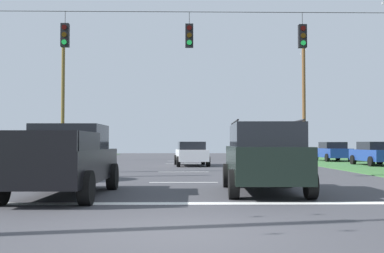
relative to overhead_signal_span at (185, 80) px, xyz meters
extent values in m
plane|color=#3D3D42|center=(-0.05, -11.48, -3.99)|extent=(120.00, 120.00, 0.00)
cube|color=white|center=(-0.05, -7.81, -3.98)|extent=(15.80, 0.45, 0.01)
cube|color=white|center=(-0.05, -1.81, -3.98)|extent=(2.50, 0.15, 0.01)
cube|color=white|center=(-0.05, 4.54, -3.98)|extent=(2.50, 0.15, 0.01)
cube|color=white|center=(-0.05, 13.81, -3.98)|extent=(2.50, 0.15, 0.01)
cube|color=white|center=(-0.05, 19.01, -3.98)|extent=(2.50, 0.15, 0.01)
cylinder|color=black|center=(-0.01, 0.00, 2.78)|extent=(18.22, 0.02, 0.02)
cylinder|color=black|center=(-4.85, 0.00, 2.53)|extent=(0.02, 0.02, 0.50)
cube|color=black|center=(-4.85, 0.00, 1.80)|extent=(0.32, 0.24, 0.95)
cylinder|color=#310503|center=(-4.85, -0.14, 2.10)|extent=(0.20, 0.04, 0.20)
cylinder|color=#352203|center=(-4.85, -0.14, 1.80)|extent=(0.20, 0.04, 0.20)
cylinder|color=green|center=(-4.85, -0.14, 1.50)|extent=(0.20, 0.04, 0.20)
cylinder|color=black|center=(0.18, 0.00, 2.53)|extent=(0.02, 0.02, 0.50)
cube|color=black|center=(0.18, 0.00, 1.80)|extent=(0.32, 0.24, 0.95)
cylinder|color=#310503|center=(0.18, -0.14, 2.10)|extent=(0.20, 0.04, 0.20)
cylinder|color=#352203|center=(0.18, -0.14, 1.80)|extent=(0.20, 0.04, 0.20)
cylinder|color=green|center=(0.18, -0.14, 1.50)|extent=(0.20, 0.04, 0.20)
cylinder|color=black|center=(4.80, 0.00, 2.53)|extent=(0.02, 0.02, 0.50)
cube|color=black|center=(4.80, 0.00, 1.80)|extent=(0.32, 0.24, 0.95)
cylinder|color=#310503|center=(4.80, -0.14, 2.10)|extent=(0.20, 0.04, 0.20)
cylinder|color=#352203|center=(4.80, -0.14, 1.80)|extent=(0.20, 0.04, 0.20)
cylinder|color=green|center=(4.80, -0.14, 1.50)|extent=(0.20, 0.04, 0.20)
cube|color=black|center=(-3.27, -6.24, -3.16)|extent=(2.07, 5.43, 0.85)
cube|color=black|center=(-3.26, -5.59, -2.39)|extent=(1.87, 1.92, 0.70)
cube|color=black|center=(-4.22, -7.58, -2.51)|extent=(0.13, 2.38, 0.45)
cube|color=black|center=(-2.34, -7.60, -2.51)|extent=(0.13, 2.38, 0.45)
cube|color=black|center=(-3.30, -8.89, -2.51)|extent=(1.96, 0.13, 0.45)
cylinder|color=black|center=(-4.24, -4.39, -3.59)|extent=(0.29, 0.80, 0.80)
cylinder|color=black|center=(-2.24, -4.42, -3.59)|extent=(0.29, 0.80, 0.80)
cylinder|color=black|center=(-2.29, -8.09, -3.59)|extent=(0.29, 0.80, 0.80)
cube|color=black|center=(2.27, -5.38, -3.13)|extent=(2.15, 4.88, 0.95)
cube|color=black|center=(2.26, -5.53, -2.33)|extent=(1.93, 3.27, 0.65)
cylinder|color=black|center=(1.41, -5.49, -1.96)|extent=(0.16, 2.72, 0.05)
cylinder|color=black|center=(3.11, -5.56, -1.96)|extent=(0.16, 2.72, 0.05)
cylinder|color=black|center=(1.36, -3.71, -3.61)|extent=(0.29, 0.77, 0.76)
cylinder|color=black|center=(3.31, -3.79, -3.61)|extent=(0.29, 0.77, 0.76)
cylinder|color=black|center=(1.23, -6.97, -3.61)|extent=(0.29, 0.77, 0.76)
cylinder|color=black|center=(3.18, -7.05, -3.61)|extent=(0.29, 0.77, 0.76)
cube|color=silver|center=(0.44, 10.99, -3.32)|extent=(2.08, 4.41, 0.70)
cube|color=black|center=(0.44, 10.99, -2.72)|extent=(1.75, 2.20, 0.50)
cylinder|color=black|center=(1.44, 9.63, -3.67)|extent=(0.26, 0.65, 0.64)
cylinder|color=black|center=(-0.36, 9.51, -3.67)|extent=(0.26, 0.65, 0.64)
cylinder|color=black|center=(1.25, 12.46, -3.67)|extent=(0.26, 0.65, 0.64)
cylinder|color=black|center=(-0.55, 12.34, -3.67)|extent=(0.26, 0.65, 0.64)
cube|color=navy|center=(12.11, 10.68, -3.32)|extent=(1.92, 4.35, 0.70)
cube|color=black|center=(12.11, 10.68, -2.72)|extent=(1.68, 2.14, 0.50)
cylinder|color=black|center=(11.25, 9.23, -3.67)|extent=(0.24, 0.65, 0.64)
cylinder|color=black|center=(12.97, 12.12, -3.67)|extent=(0.24, 0.65, 0.64)
cylinder|color=black|center=(11.17, 12.07, -3.67)|extent=(0.24, 0.65, 0.64)
cube|color=navy|center=(11.70, 17.97, -3.32)|extent=(1.88, 4.33, 0.70)
cube|color=black|center=(11.70, 17.97, -2.72)|extent=(1.66, 2.13, 0.50)
cylinder|color=black|center=(12.63, 16.57, -3.67)|extent=(0.23, 0.64, 0.64)
cylinder|color=black|center=(10.83, 16.54, -3.67)|extent=(0.23, 0.64, 0.64)
cylinder|color=black|center=(12.57, 19.41, -3.67)|extent=(0.23, 0.64, 0.64)
cylinder|color=black|center=(10.77, 19.37, -3.67)|extent=(0.23, 0.64, 0.64)
cylinder|color=#B2B7BC|center=(10.18, 4.82, 4.64)|extent=(0.08, 0.08, 0.12)
cylinder|color=brown|center=(9.72, 19.02, 1.04)|extent=(0.28, 0.28, 10.06)
cube|color=brown|center=(9.72, 19.02, 5.67)|extent=(0.12, 0.12, 2.10)
cylinder|color=#B2B7BC|center=(9.72, 19.86, 5.79)|extent=(0.08, 0.08, 0.12)
cylinder|color=#B2B7BC|center=(9.72, 18.18, 5.79)|extent=(0.08, 0.08, 0.12)
cube|color=brown|center=(9.72, 19.02, 4.77)|extent=(0.12, 0.12, 2.22)
cylinder|color=#B2B7BC|center=(9.72, 19.91, 4.89)|extent=(0.08, 0.08, 0.12)
cylinder|color=#B2B7BC|center=(9.72, 18.13, 4.89)|extent=(0.08, 0.08, 0.12)
cylinder|color=brown|center=(-10.08, 20.25, 1.11)|extent=(0.28, 0.28, 10.18)
cube|color=brown|center=(-10.08, 20.25, 5.80)|extent=(0.12, 0.12, 2.23)
cylinder|color=#B2B7BC|center=(-10.08, 21.14, 5.92)|extent=(0.08, 0.08, 0.12)
cylinder|color=#B2B7BC|center=(-10.08, 19.35, 5.92)|extent=(0.08, 0.08, 0.12)
camera|label=1|loc=(-0.05, -19.01, -2.56)|focal=44.18mm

